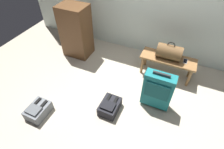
{
  "coord_description": "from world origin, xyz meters",
  "views": [
    {
      "loc": [
        0.57,
        -1.79,
        2.43
      ],
      "look_at": [
        -0.37,
        0.28,
        0.25
      ],
      "focal_mm": 28.17,
      "sensor_mm": 36.0,
      "label": 1
    }
  ],
  "objects_px": {
    "bench": "(168,61)",
    "duffel_bag_brown": "(169,52)",
    "cell_phone": "(185,61)",
    "suitcase_upright_teal": "(158,90)",
    "backpack_dark": "(110,106)",
    "backpack_grey": "(38,110)",
    "side_cabinet": "(76,31)"
  },
  "relations": [
    {
      "from": "bench",
      "to": "duffel_bag_brown",
      "type": "distance_m",
      "value": 0.2
    },
    {
      "from": "cell_phone",
      "to": "suitcase_upright_teal",
      "type": "distance_m",
      "value": 0.89
    },
    {
      "from": "bench",
      "to": "backpack_dark",
      "type": "distance_m",
      "value": 1.4
    },
    {
      "from": "cell_phone",
      "to": "suitcase_upright_teal",
      "type": "xyz_separation_m",
      "value": [
        -0.29,
        -0.84,
        -0.05
      ]
    },
    {
      "from": "bench",
      "to": "cell_phone",
      "type": "xyz_separation_m",
      "value": [
        0.29,
        0.02,
        0.07
      ]
    },
    {
      "from": "bench",
      "to": "cell_phone",
      "type": "distance_m",
      "value": 0.3
    },
    {
      "from": "duffel_bag_brown",
      "to": "cell_phone",
      "type": "bearing_deg",
      "value": 4.6
    },
    {
      "from": "duffel_bag_brown",
      "to": "cell_phone",
      "type": "height_order",
      "value": "duffel_bag_brown"
    },
    {
      "from": "bench",
      "to": "suitcase_upright_teal",
      "type": "xyz_separation_m",
      "value": [
        -0.0,
        -0.82,
        0.02
      ]
    },
    {
      "from": "backpack_grey",
      "to": "backpack_dark",
      "type": "xyz_separation_m",
      "value": [
        1.01,
        0.54,
        0.0
      ]
    },
    {
      "from": "duffel_bag_brown",
      "to": "side_cabinet",
      "type": "distance_m",
      "value": 1.91
    },
    {
      "from": "duffel_bag_brown",
      "to": "suitcase_upright_teal",
      "type": "distance_m",
      "value": 0.84
    },
    {
      "from": "backpack_dark",
      "to": "cell_phone",
      "type": "bearing_deg",
      "value": 53.28
    },
    {
      "from": "bench",
      "to": "backpack_dark",
      "type": "bearing_deg",
      "value": -117.53
    },
    {
      "from": "backpack_grey",
      "to": "suitcase_upright_teal",
      "type": "bearing_deg",
      "value": 29.77
    },
    {
      "from": "cell_phone",
      "to": "suitcase_upright_teal",
      "type": "relative_size",
      "value": 0.2
    },
    {
      "from": "bench",
      "to": "suitcase_upright_teal",
      "type": "height_order",
      "value": "suitcase_upright_teal"
    },
    {
      "from": "bench",
      "to": "side_cabinet",
      "type": "bearing_deg",
      "value": -177.54
    },
    {
      "from": "backpack_dark",
      "to": "duffel_bag_brown",
      "type": "bearing_deg",
      "value": 63.1
    },
    {
      "from": "backpack_grey",
      "to": "duffel_bag_brown",
      "type": "bearing_deg",
      "value": 47.22
    },
    {
      "from": "cell_phone",
      "to": "backpack_dark",
      "type": "height_order",
      "value": "cell_phone"
    },
    {
      "from": "suitcase_upright_teal",
      "to": "backpack_dark",
      "type": "height_order",
      "value": "suitcase_upright_teal"
    },
    {
      "from": "duffel_bag_brown",
      "to": "bench",
      "type": "bearing_deg",
      "value": 0.0
    },
    {
      "from": "duffel_bag_brown",
      "to": "backpack_dark",
      "type": "bearing_deg",
      "value": -116.9
    },
    {
      "from": "suitcase_upright_teal",
      "to": "backpack_dark",
      "type": "xyz_separation_m",
      "value": [
        -0.63,
        -0.4,
        -0.28
      ]
    },
    {
      "from": "bench",
      "to": "duffel_bag_brown",
      "type": "relative_size",
      "value": 2.27
    },
    {
      "from": "duffel_bag_brown",
      "to": "backpack_dark",
      "type": "xyz_separation_m",
      "value": [
        -0.62,
        -1.22,
        -0.45
      ]
    },
    {
      "from": "cell_phone",
      "to": "backpack_grey",
      "type": "distance_m",
      "value": 2.65
    },
    {
      "from": "backpack_grey",
      "to": "side_cabinet",
      "type": "height_order",
      "value": "side_cabinet"
    },
    {
      "from": "backpack_grey",
      "to": "side_cabinet",
      "type": "bearing_deg",
      "value": 99.82
    },
    {
      "from": "bench",
      "to": "duffel_bag_brown",
      "type": "bearing_deg",
      "value": -180.0
    },
    {
      "from": "bench",
      "to": "cell_phone",
      "type": "height_order",
      "value": "cell_phone"
    }
  ]
}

